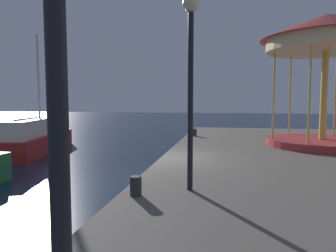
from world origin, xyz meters
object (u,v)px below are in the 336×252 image
object	(u,v)px
carousel	(326,47)
bollard_north	(136,186)
sailboat_red	(32,140)
lamp_post_mid_promenade	(191,58)
bollard_south	(195,132)

from	to	relation	value
carousel	bollard_north	xyz separation A→B (m)	(-5.88, -8.09, -3.98)
bollard_north	sailboat_red	bearing A→B (deg)	134.39
lamp_post_mid_promenade	bollard_south	world-z (taller)	lamp_post_mid_promenade
carousel	bollard_south	distance (m)	7.49
lamp_post_mid_promenade	carousel	bearing A→B (deg)	57.14
lamp_post_mid_promenade	bollard_north	size ratio (longest dim) A/B	10.31
sailboat_red	lamp_post_mid_promenade	distance (m)	12.30
sailboat_red	carousel	xyz separation A→B (m)	(13.98, -0.19, 4.30)
carousel	bollard_north	size ratio (longest dim) A/B	13.86
carousel	bollard_south	xyz separation A→B (m)	(-5.75, 2.68, -3.98)
lamp_post_mid_promenade	bollard_north	world-z (taller)	lamp_post_mid_promenade
sailboat_red	bollard_north	distance (m)	11.58
carousel	bollard_south	size ratio (longest dim) A/B	13.86
carousel	bollard_north	bearing A→B (deg)	-126.02
bollard_south	lamp_post_mid_promenade	bearing A→B (deg)	-84.84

